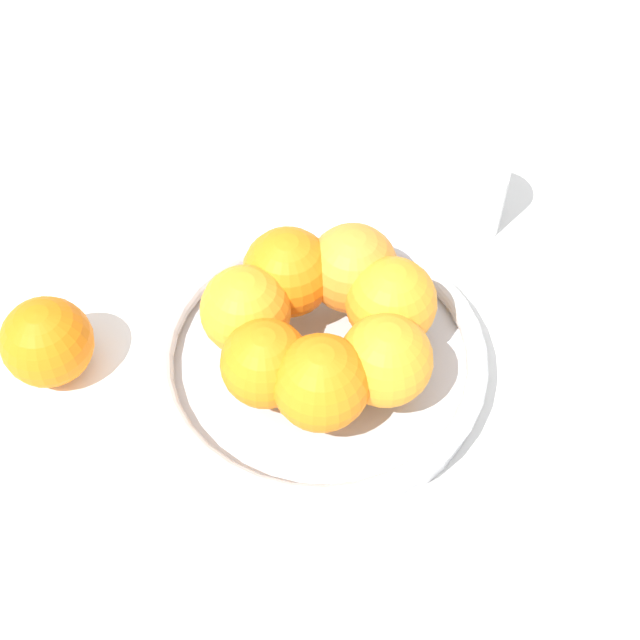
% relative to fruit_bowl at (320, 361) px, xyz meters
% --- Properties ---
extents(ground_plane, '(4.00, 4.00, 0.00)m').
position_rel_fruit_bowl_xyz_m(ground_plane, '(0.00, 0.00, -0.02)').
color(ground_plane, white).
extents(fruit_bowl, '(0.30, 0.30, 0.04)m').
position_rel_fruit_bowl_xyz_m(fruit_bowl, '(0.00, 0.00, 0.00)').
color(fruit_bowl, silver).
rests_on(fruit_bowl, ground_plane).
extents(orange_pile, '(0.20, 0.21, 0.08)m').
position_rel_fruit_bowl_xyz_m(orange_pile, '(0.00, 0.00, 0.06)').
color(orange_pile, orange).
rests_on(orange_pile, fruit_bowl).
extents(stray_orange, '(0.08, 0.08, 0.08)m').
position_rel_fruit_bowl_xyz_m(stray_orange, '(-0.24, -0.04, 0.02)').
color(stray_orange, orange).
rests_on(stray_orange, ground_plane).
extents(drinking_glass, '(0.07, 0.07, 0.09)m').
position_rel_fruit_bowl_xyz_m(drinking_glass, '(0.12, 0.21, 0.03)').
color(drinking_glass, white).
rests_on(drinking_glass, ground_plane).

